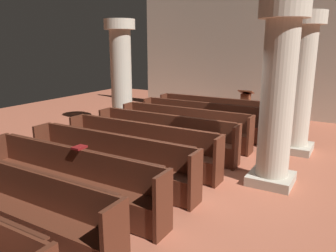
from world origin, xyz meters
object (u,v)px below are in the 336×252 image
Objects in this scene: pew_row_1 at (200,118)px; pew_row_3 at (164,134)px; pew_row_4 at (140,145)px; pew_row_6 at (69,176)px; pillar_far_side at (121,72)px; hymn_book at (79,147)px; pew_row_7 at (14,201)px; lectern at (245,108)px; pillar_aisle_side at (299,81)px; pew_row_5 at (110,158)px; pew_row_0 at (213,112)px; pillar_aisle_rear at (278,93)px; pew_row_2 at (184,125)px.

pew_row_3 is at bearing -90.00° from pew_row_1.
pew_row_6 is at bearing -90.00° from pew_row_4.
hymn_book is (2.66, -4.51, -0.77)m from pillar_far_side.
pew_row_7 is 8.33m from lectern.
pew_row_6 is at bearing -118.73° from pillar_aisle_side.
pew_row_4 is at bearing 90.00° from pew_row_5.
pew_row_3 is at bearing 90.00° from pew_row_6.
pew_row_6 is at bearing -90.00° from pew_row_0.
pew_row_5 is at bearing -149.67° from pillar_aisle_rear.
pew_row_2 is (0.00, -2.00, 0.00)m from pew_row_0.
pillar_aisle_rear is at bearing -9.92° from pew_row_3.
pew_row_6 is 1.00× the size of pew_row_7.
pillar_far_side reaches higher than pew_row_5.
lectern is (-2.02, 4.77, -1.26)m from pillar_aisle_rear.
lectern is (0.61, 7.30, -0.04)m from pew_row_6.
lectern is at bearing 85.73° from hymn_book.
lectern is at bearing 112.96° from pillar_aisle_rear.
pillar_far_side reaches higher than pew_row_3.
pew_row_0 is 4.51m from pillar_aisle_rear.
hymn_book reaches higher than pew_row_5.
pillar_far_side is (-2.58, -0.31, 1.22)m from pew_row_1.
pew_row_7 is at bearing -90.00° from pew_row_1.
hymn_book is (-2.55, -2.35, -0.77)m from pillar_aisle_rear.
pew_row_6 is (0.00, -2.00, 0.00)m from pew_row_4.
pillar_aisle_rear is at bearing 11.59° from pew_row_4.
pew_row_6 is 5.61m from pillar_aisle_side.
pew_row_5 is 3.28m from pillar_aisle_rear.
pew_row_2 is 16.90× the size of hymn_book.
pew_row_7 is (0.00, -1.00, 0.00)m from pew_row_6.
pew_row_5 is (0.00, -5.00, 0.00)m from pew_row_0.
pew_row_0 is at bearing 155.50° from pillar_aisle_side.
pillar_aisle_rear reaches higher than pew_row_1.
pew_row_3 is (0.00, -3.00, 0.00)m from pew_row_0.
pew_row_1 is 1.00× the size of pew_row_5.
pew_row_1 is 4.84m from hymn_book.
lectern reaches higher than pew_row_1.
hymn_book reaches higher than pew_row_0.
pew_row_4 is 2.95m from pillar_aisle_rear.
pillar_aisle_side is 1.00× the size of pillar_aisle_rear.
lectern is (-2.02, 2.51, -1.26)m from pillar_aisle_side.
pillar_aisle_side reaches higher than hymn_book.
pew_row_2 is at bearing 90.00° from pew_row_6.
pillar_far_side is at bearing 157.55° from pillar_aisle_rear.
pew_row_5 is at bearing -90.00° from pew_row_0.
pew_row_0 and pew_row_3 have the same top height.
pillar_aisle_side reaches higher than pew_row_5.
pillar_far_side is 1.00× the size of pillar_aisle_rear.
pillar_far_side reaches higher than pew_row_4.
hymn_book is at bearing -59.46° from pillar_far_side.
pew_row_4 is 1.10× the size of pillar_aisle_side.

